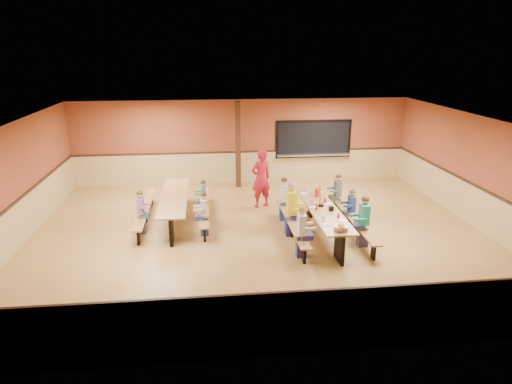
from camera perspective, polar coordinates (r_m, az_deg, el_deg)
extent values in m
plane|color=olive|center=(12.14, 0.32, -5.33)|extent=(12.00, 12.00, 0.00)
cube|color=brown|center=(16.47, -1.73, 6.32)|extent=(12.00, 0.04, 3.00)
cube|color=brown|center=(7.03, 5.20, -9.91)|extent=(12.00, 0.04, 3.00)
cube|color=brown|center=(12.47, -28.21, 0.44)|extent=(0.04, 10.00, 3.00)
cube|color=brown|center=(13.68, 26.17, 2.12)|extent=(0.04, 10.00, 3.00)
cube|color=white|center=(11.31, 0.35, 8.80)|extent=(12.00, 10.00, 0.04)
cube|color=black|center=(16.84, 7.19, 6.61)|extent=(2.60, 0.06, 1.20)
cube|color=silver|center=(16.87, 7.19, 4.65)|extent=(2.70, 0.28, 0.06)
cube|color=#331D11|center=(15.87, -2.27, 5.87)|extent=(0.18, 0.18, 3.00)
cube|color=olive|center=(11.99, 8.40, -2.14)|extent=(0.75, 3.60, 0.04)
cube|color=black|center=(10.74, 10.38, -6.78)|extent=(0.08, 0.60, 0.70)
cube|color=black|center=(13.52, 6.69, -1.40)|extent=(0.08, 0.60, 0.70)
cube|color=olive|center=(11.91, 4.48, -3.61)|extent=(0.26, 3.60, 0.04)
cube|color=black|center=(11.99, 4.46, -4.61)|extent=(0.06, 0.18, 0.41)
cube|color=olive|center=(12.32, 12.06, -3.23)|extent=(0.26, 3.60, 0.04)
cube|color=black|center=(12.40, 11.99, -4.20)|extent=(0.06, 0.18, 0.41)
cube|color=olive|center=(13.04, -10.19, -0.58)|extent=(0.75, 3.60, 0.04)
cube|color=black|center=(11.72, -10.52, -4.66)|extent=(0.08, 0.60, 0.70)
cube|color=black|center=(14.63, -9.76, -0.06)|extent=(0.08, 0.60, 0.70)
cube|color=olive|center=(13.22, -13.69, -1.88)|extent=(0.26, 3.60, 0.04)
cube|color=black|center=(13.29, -13.62, -2.80)|extent=(0.06, 0.18, 0.41)
cube|color=olive|center=(13.10, -6.52, -1.65)|extent=(0.26, 3.60, 0.04)
cube|color=black|center=(13.18, -6.48, -2.58)|extent=(0.06, 0.18, 0.41)
imported|color=red|center=(13.95, 0.63, 1.70)|extent=(0.77, 0.65, 1.81)
cylinder|color=red|center=(12.87, 7.69, -0.09)|extent=(0.16, 0.16, 0.22)
cube|color=black|center=(11.83, 9.38, -2.02)|extent=(0.10, 0.14, 0.13)
cylinder|color=yellow|center=(11.87, 7.65, -1.76)|extent=(0.06, 0.06, 0.17)
cylinder|color=#B2140F|center=(11.80, 7.56, -1.88)|extent=(0.06, 0.06, 0.17)
cube|color=black|center=(12.13, 7.98, -1.63)|extent=(0.16, 0.16, 0.06)
cube|color=olive|center=(12.04, 8.04, -0.38)|extent=(0.02, 0.09, 0.50)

